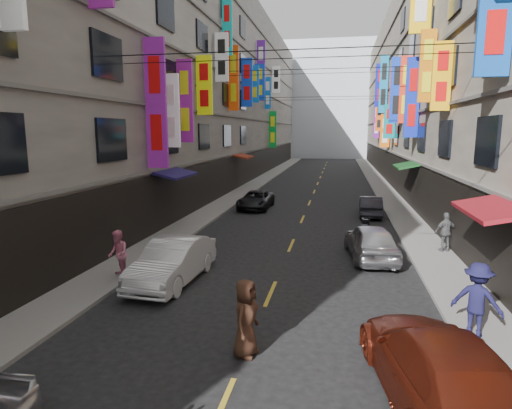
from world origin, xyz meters
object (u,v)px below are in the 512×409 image
at_px(scooter_far_right, 366,228).
at_px(pedestrian_crossing, 246,318).
at_px(car_right_mid, 371,241).
at_px(pedestrian_lfar, 118,254).
at_px(pedestrian_rfar, 446,232).
at_px(car_right_far, 370,206).
at_px(car_right_near, 440,368).
at_px(car_left_far, 256,200).
at_px(car_left_mid, 173,261).
at_px(pedestrian_rnear, 477,300).

bearing_deg(scooter_far_right, pedestrian_crossing, 66.90).
xyz_separation_m(car_right_mid, pedestrian_lfar, (-8.80, -4.28, 0.22)).
bearing_deg(pedestrian_rfar, car_right_far, -89.72).
bearing_deg(car_right_mid, car_right_near, 86.53).
height_order(car_left_far, car_right_far, car_right_far).
height_order(car_left_mid, car_right_mid, car_left_mid).
relative_size(car_right_near, car_right_far, 1.40).
height_order(car_right_far, pedestrian_lfar, pedestrian_lfar).
xyz_separation_m(scooter_far_right, pedestrian_crossing, (-3.40, -12.22, 0.47)).
xyz_separation_m(car_right_mid, car_right_far, (0.60, 9.25, -0.11)).
bearing_deg(car_left_mid, pedestrian_lfar, -171.86).
bearing_deg(pedestrian_crossing, car_right_mid, -11.64).
height_order(car_right_far, pedestrian_crossing, pedestrian_crossing).
distance_m(scooter_far_right, pedestrian_rnear, 10.66).
distance_m(car_right_mid, pedestrian_lfar, 9.79).
bearing_deg(car_left_far, car_right_far, -8.18).
relative_size(scooter_far_right, car_left_far, 0.42).
relative_size(car_left_mid, car_right_mid, 1.05).
bearing_deg(car_left_mid, car_right_near, -32.82).
bearing_deg(pedestrian_rfar, pedestrian_crossing, 38.71).
distance_m(car_left_mid, car_left_far, 14.57).
height_order(car_right_far, pedestrian_rfar, pedestrian_rfar).
distance_m(car_right_far, pedestrian_rnear, 15.95).
relative_size(car_right_far, pedestrian_rnear, 2.00).
height_order(scooter_far_right, car_right_far, car_right_far).
relative_size(car_left_mid, car_left_far, 1.06).
bearing_deg(scooter_far_right, car_left_mid, 41.42).
bearing_deg(car_left_far, pedestrian_rfar, -41.50).
bearing_deg(pedestrian_lfar, car_right_mid, 78.87).
distance_m(car_right_mid, pedestrian_crossing, 9.05).
bearing_deg(car_right_far, pedestrian_rfar, 109.31).
bearing_deg(car_right_near, car_left_far, -79.19).
relative_size(car_right_near, pedestrian_rnear, 2.79).
bearing_deg(pedestrian_crossing, pedestrian_rnear, -61.74).
bearing_deg(car_right_near, pedestrian_crossing, -25.47).
distance_m(pedestrian_rnear, pedestrian_rfar, 8.02).
bearing_deg(car_right_mid, car_right_far, -100.79).
distance_m(car_right_near, pedestrian_lfar, 10.77).
bearing_deg(pedestrian_rnear, pedestrian_lfar, 15.94).
height_order(car_right_near, pedestrian_crossing, pedestrian_crossing).
xyz_separation_m(car_left_far, car_right_near, (7.40, -19.99, 0.16)).
distance_m(car_left_mid, pedestrian_rfar, 11.39).
distance_m(car_left_far, pedestrian_rfar, 13.51).
bearing_deg(pedestrian_rnear, car_right_near, 91.37).
xyz_separation_m(scooter_far_right, car_right_mid, (-0.04, -3.82, 0.29)).
distance_m(car_left_far, pedestrian_rnear, 19.25).
height_order(pedestrian_rfar, pedestrian_crossing, pedestrian_crossing).
bearing_deg(car_right_far, car_left_mid, 62.35).
height_order(scooter_far_right, pedestrian_crossing, pedestrian_crossing).
bearing_deg(pedestrian_lfar, car_right_near, 23.74).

